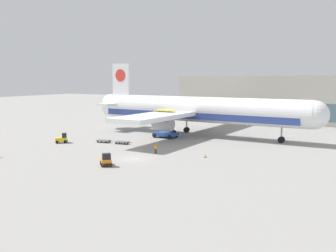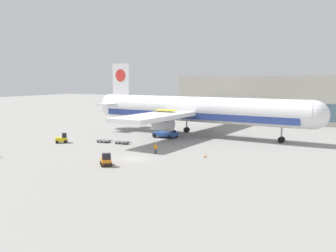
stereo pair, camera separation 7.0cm
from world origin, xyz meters
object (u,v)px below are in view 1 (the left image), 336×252
Objects in this scene: scissor_lift_loader at (165,127)px; baggage_dolly_second at (122,142)px; airplane_main at (193,110)px; traffic_cone_near at (205,155)px; baggage_tug_mid at (62,139)px; ground_crew_near at (156,148)px; baggage_dolly_lead at (104,141)px; baggage_tug_foreground at (106,160)px.

scissor_lift_loader is 1.65× the size of baggage_dolly_second.
airplane_main is 84.63× the size of traffic_cone_near.
baggage_tug_mid reaches higher than baggage_dolly_second.
baggage_dolly_second is (-3.80, -11.39, -1.93)m from scissor_lift_loader.
scissor_lift_loader is at bearing -118.06° from airplane_main.
airplane_main is 9.34× the size of scissor_lift_loader.
airplane_main reaches higher than traffic_cone_near.
airplane_main is 23.94m from ground_crew_near.
ground_crew_near is at bearing -171.04° from traffic_cone_near.
scissor_lift_loader reaches higher than baggage_dolly_lead.
baggage_tug_foreground is at bearing -57.33° from baggage_dolly_lead.
scissor_lift_loader is at bearing 2.02° from baggage_tug_mid.
ground_crew_near is (3.40, -23.22, -4.74)m from airplane_main.
airplane_main reaches higher than scissor_lift_loader.
ground_crew_near is 8.95m from traffic_cone_near.
baggage_dolly_second is at bearing 164.13° from baggage_tug_foreground.
scissor_lift_loader is at bearing 146.55° from baggage_tug_foreground.
airplane_main reaches higher than ground_crew_near.
scissor_lift_loader is at bearing 65.40° from baggage_dolly_second.
traffic_cone_near is at bearing -17.93° from baggage_dolly_second.
baggage_tug_mid is 8.53m from baggage_dolly_lead.
baggage_tug_foreground is 16.79m from traffic_cone_near.
baggage_tug_foreground is 23.95m from baggage_tug_mid.
ground_crew_near is at bearing -46.16° from baggage_tug_mid.
baggage_dolly_second is (-7.63, -17.70, -5.45)m from airplane_main.
baggage_dolly_second is at bearing -1.67° from baggage_dolly_lead.
baggage_tug_foreground is 4.00× the size of traffic_cone_near.
baggage_tug_mid is at bearing -155.02° from baggage_dolly_lead.
baggage_tug_mid is 0.73× the size of baggage_dolly_lead.
baggage_tug_foreground is (5.17, -28.31, -1.44)m from scissor_lift_loader.
baggage_tug_mid is 22.71m from ground_crew_near.
traffic_cone_near reaches higher than baggage_dolly_lead.
baggage_dolly_second is at bearing 168.24° from traffic_cone_near.
baggage_tug_mid is at bearing -164.34° from baggage_tug_foreground.
baggage_dolly_lead is at bearing 178.33° from baggage_dolly_second.
ground_crew_near is 2.69× the size of traffic_cone_near.
ground_crew_near is at bearing -63.59° from scissor_lift_loader.
airplane_main reaches higher than baggage_dolly_lead.
baggage_tug_mid is 0.73× the size of baggage_dolly_second.
baggage_tug_mid is 3.99× the size of traffic_cone_near.
baggage_tug_foreground is at bearing -68.24° from baggage_dolly_second.
scissor_lift_loader is at bearing 135.94° from traffic_cone_near.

